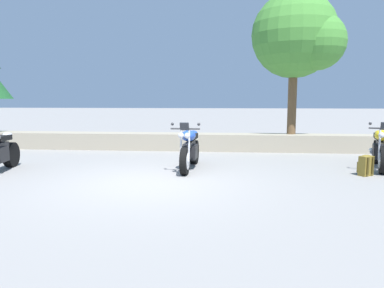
{
  "coord_description": "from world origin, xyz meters",
  "views": [
    {
      "loc": [
        1.54,
        -7.11,
        1.69
      ],
      "look_at": [
        0.76,
        1.2,
        0.65
      ],
      "focal_mm": 33.9,
      "sensor_mm": 36.0,
      "label": 1
    }
  ],
  "objects_px": {
    "motorcycle_blue_centre": "(189,149)",
    "rider_backpack": "(366,165)",
    "leafy_tree_mid_left": "(299,37)",
    "motorcycle_yellow_far_right": "(380,149)"
  },
  "relations": [
    {
      "from": "motorcycle_blue_centre",
      "to": "leafy_tree_mid_left",
      "type": "xyz_separation_m",
      "value": [
        3.13,
        3.37,
        3.14
      ]
    },
    {
      "from": "leafy_tree_mid_left",
      "to": "motorcycle_yellow_far_right",
      "type": "bearing_deg",
      "value": -62.51
    },
    {
      "from": "motorcycle_blue_centre",
      "to": "motorcycle_yellow_far_right",
      "type": "bearing_deg",
      "value": 6.13
    },
    {
      "from": "motorcycle_yellow_far_right",
      "to": "leafy_tree_mid_left",
      "type": "bearing_deg",
      "value": 117.49
    },
    {
      "from": "motorcycle_yellow_far_right",
      "to": "rider_backpack",
      "type": "distance_m",
      "value": 1.14
    },
    {
      "from": "motorcycle_blue_centre",
      "to": "leafy_tree_mid_left",
      "type": "relative_size",
      "value": 0.46
    },
    {
      "from": "motorcycle_yellow_far_right",
      "to": "rider_backpack",
      "type": "height_order",
      "value": "motorcycle_yellow_far_right"
    },
    {
      "from": "motorcycle_blue_centre",
      "to": "rider_backpack",
      "type": "height_order",
      "value": "motorcycle_blue_centre"
    },
    {
      "from": "motorcycle_blue_centre",
      "to": "rider_backpack",
      "type": "xyz_separation_m",
      "value": [
        3.96,
        -0.41,
        -0.24
      ]
    },
    {
      "from": "motorcycle_yellow_far_right",
      "to": "rider_backpack",
      "type": "xyz_separation_m",
      "value": [
        -0.66,
        -0.9,
        -0.24
      ]
    }
  ]
}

